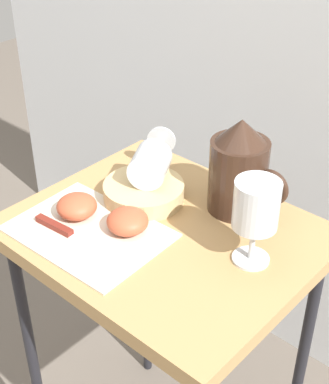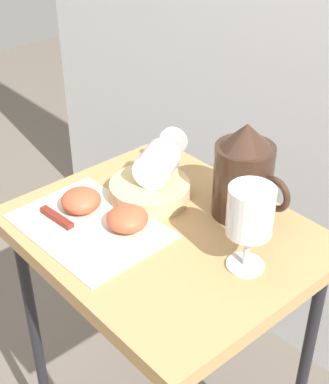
% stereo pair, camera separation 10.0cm
% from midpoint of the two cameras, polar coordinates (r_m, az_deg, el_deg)
% --- Properties ---
extents(table, '(0.54, 0.44, 0.72)m').
position_cam_midpoint_polar(table, '(1.09, 2.63, -7.15)').
color(table, '#AD8451').
rests_on(table, ground_plane).
extents(linen_napkin, '(0.28, 0.21, 0.00)m').
position_cam_midpoint_polar(linen_napkin, '(1.05, -4.79, -3.51)').
color(linen_napkin, beige).
rests_on(linen_napkin, table).
extents(basket_tray, '(0.16, 0.16, 0.03)m').
position_cam_midpoint_polar(basket_tray, '(1.11, 1.08, 0.05)').
color(basket_tray, tan).
rests_on(basket_tray, table).
extents(pitcher, '(0.16, 0.11, 0.19)m').
position_cam_midpoint_polar(pitcher, '(1.06, 10.57, 1.21)').
color(pitcher, '#382319').
rests_on(pitcher, table).
extents(wine_glass_upright, '(0.08, 0.08, 0.15)m').
position_cam_midpoint_polar(wine_glass_upright, '(0.91, 11.64, -2.41)').
color(wine_glass_upright, silver).
rests_on(wine_glass_upright, table).
extents(wine_glass_tipped_near, '(0.13, 0.16, 0.07)m').
position_cam_midpoint_polar(wine_glass_tipped_near, '(1.10, 1.92, 2.87)').
color(wine_glass_tipped_near, silver).
rests_on(wine_glass_tipped_near, basket_tray).
extents(apple_half_left, '(0.08, 0.08, 0.04)m').
position_cam_midpoint_polar(apple_half_left, '(1.08, -5.72, -0.93)').
color(apple_half_left, '#C15133').
rests_on(apple_half_left, linen_napkin).
extents(apple_half_right, '(0.08, 0.08, 0.04)m').
position_cam_midpoint_polar(apple_half_right, '(1.02, -0.95, -2.76)').
color(apple_half_right, '#C15133').
rests_on(apple_half_right, linen_napkin).
extents(knife, '(0.23, 0.03, 0.01)m').
position_cam_midpoint_polar(knife, '(1.04, -6.75, -3.57)').
color(knife, silver).
rests_on(knife, linen_napkin).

